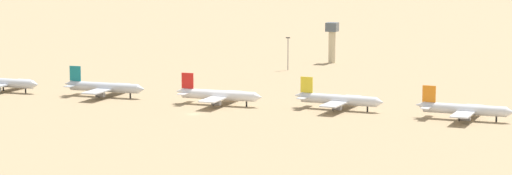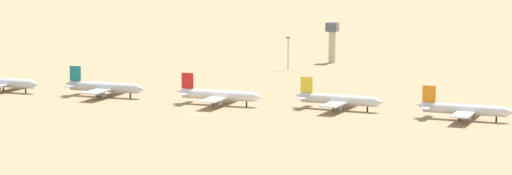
# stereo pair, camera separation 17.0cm
# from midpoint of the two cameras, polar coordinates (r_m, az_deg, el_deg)

# --- Properties ---
(ground) EXTENTS (4000.00, 4000.00, 0.00)m
(ground) POSITION_cam_midpoint_polar(r_m,az_deg,el_deg) (349.22, -3.39, -1.43)
(ground) COLOR #9E8460
(parked_jet_navy_2) EXTENTS (31.82, 26.71, 10.52)m
(parked_jet_navy_2) POSITION_cam_midpoint_polar(r_m,az_deg,el_deg) (408.96, -13.45, 0.26)
(parked_jet_navy_2) COLOR silver
(parked_jet_navy_2) RESTS_ON ground
(parked_jet_teal_3) EXTENTS (32.64, 27.27, 10.82)m
(parked_jet_teal_3) POSITION_cam_midpoint_polar(r_m,az_deg,el_deg) (389.05, -8.15, 0.02)
(parked_jet_teal_3) COLOR silver
(parked_jet_teal_3) RESTS_ON ground
(parked_jet_red_4) EXTENTS (32.28, 27.00, 10.69)m
(parked_jet_red_4) POSITION_cam_midpoint_polar(r_m,az_deg,el_deg) (366.76, -2.04, -0.41)
(parked_jet_red_4) COLOR white
(parked_jet_red_4) RESTS_ON ground
(parked_jet_yellow_5) EXTENTS (32.03, 27.01, 10.58)m
(parked_jet_yellow_5) POSITION_cam_midpoint_polar(r_m,az_deg,el_deg) (357.60, 4.43, -0.65)
(parked_jet_yellow_5) COLOR silver
(parked_jet_yellow_5) RESTS_ON ground
(parked_jet_orange_6) EXTENTS (31.70, 26.63, 10.48)m
(parked_jet_orange_6) POSITION_cam_midpoint_polar(r_m,az_deg,el_deg) (343.16, 11.08, -1.16)
(parked_jet_orange_6) COLOR silver
(parked_jet_orange_6) RESTS_ON ground
(control_tower) EXTENTS (5.20, 5.20, 18.58)m
(control_tower) POSITION_cam_midpoint_polar(r_m,az_deg,el_deg) (488.09, 4.11, 2.63)
(control_tower) COLOR #C6B793
(control_tower) RESTS_ON ground
(light_pole_mid) EXTENTS (1.80, 0.50, 14.40)m
(light_pole_mid) POSITION_cam_midpoint_polar(r_m,az_deg,el_deg) (461.12, 1.74, 1.97)
(light_pole_mid) COLOR #59595E
(light_pole_mid) RESTS_ON ground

